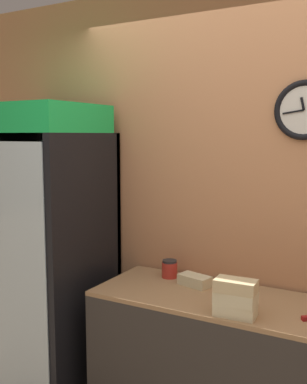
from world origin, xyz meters
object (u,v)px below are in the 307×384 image
(sandwich_flat_left, at_px, (195,280))
(condiment_jar, at_px, (170,269))
(sandwich_stack_top, at_px, (236,286))
(sandwich_stack_middle, at_px, (235,298))
(sandwich_stack_bottom, at_px, (235,310))
(beverage_cooler, at_px, (51,237))

(sandwich_flat_left, xyz_separation_m, condiment_jar, (-0.20, 0.06, 0.02))
(sandwich_stack_top, distance_m, sandwich_flat_left, 0.50)
(sandwich_flat_left, bearing_deg, sandwich_stack_middle, -41.55)
(sandwich_stack_bottom, relative_size, sandwich_flat_left, 0.99)
(beverage_cooler, xyz_separation_m, sandwich_stack_middle, (1.38, -0.20, -0.11))
(sandwich_stack_bottom, distance_m, sandwich_stack_top, 0.12)
(sandwich_stack_middle, xyz_separation_m, sandwich_stack_top, (-0.00, 0.00, 0.06))
(beverage_cooler, bearing_deg, sandwich_stack_middle, -8.42)
(sandwich_stack_bottom, distance_m, condiment_jar, 0.69)
(beverage_cooler, distance_m, sandwich_flat_left, 1.04)
(sandwich_flat_left, distance_m, condiment_jar, 0.21)
(sandwich_stack_middle, bearing_deg, sandwich_flat_left, 138.45)
(sandwich_stack_bottom, bearing_deg, sandwich_stack_top, 180.00)
(sandwich_stack_bottom, distance_m, sandwich_stack_middle, 0.06)
(beverage_cooler, height_order, sandwich_flat_left, beverage_cooler)
(sandwich_stack_top, bearing_deg, beverage_cooler, 171.58)
(beverage_cooler, bearing_deg, sandwich_stack_top, -8.42)
(beverage_cooler, distance_m, sandwich_stack_middle, 1.40)
(beverage_cooler, xyz_separation_m, sandwich_flat_left, (1.02, 0.12, -0.17))
(sandwich_stack_middle, distance_m, sandwich_flat_left, 0.49)
(condiment_jar, bearing_deg, sandwich_stack_middle, -34.28)
(sandwich_stack_middle, height_order, condiment_jar, sandwich_stack_middle)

